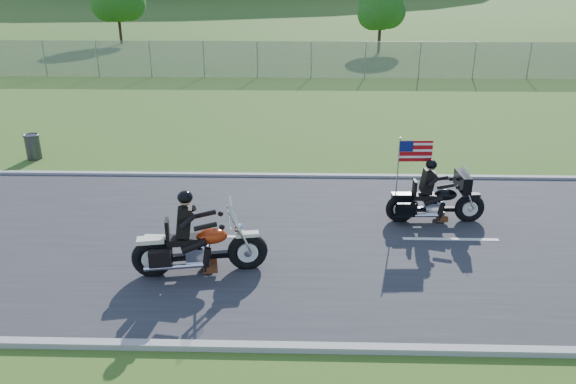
{
  "coord_description": "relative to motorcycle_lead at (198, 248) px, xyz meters",
  "views": [
    {
      "loc": [
        0.57,
        -11.64,
        5.9
      ],
      "look_at": [
        0.25,
        0.0,
        1.17
      ],
      "focal_mm": 35.0,
      "sensor_mm": 36.0,
      "label": 1
    }
  ],
  "objects": [
    {
      "name": "motorcycle_lead",
      "position": [
        0.0,
        0.0,
        0.0
      ],
      "size": [
        2.74,
        0.98,
        1.85
      ],
      "rotation": [
        0.0,
        0.0,
        0.18
      ],
      "color": "black",
      "rests_on": "ground"
    },
    {
      "name": "motorcycle_follow",
      "position": [
        5.35,
        2.61,
        -0.02
      ],
      "size": [
        2.43,
        0.8,
        2.03
      ],
      "rotation": [
        0.0,
        0.0,
        0.04
      ],
      "color": "black",
      "rests_on": "ground"
    },
    {
      "name": "ground",
      "position": [
        1.53,
        1.61,
        -0.58
      ],
      "size": [
        420.0,
        420.0,
        0.0
      ],
      "primitive_type": "plane",
      "color": "#1F4515",
      "rests_on": "ground"
    },
    {
      "name": "trash_can",
      "position": [
        -6.67,
        7.17,
        -0.18
      ],
      "size": [
        0.58,
        0.58,
        0.8
      ],
      "primitive_type": "cylinder",
      "rotation": [
        0.0,
        0.0,
        0.32
      ],
      "color": "#3F3F45",
      "rests_on": "ground"
    },
    {
      "name": "curb_north",
      "position": [
        1.53,
        5.66,
        -0.53
      ],
      "size": [
        120.0,
        0.18,
        0.12
      ],
      "primitive_type": "cube",
      "color": "#9E9B93",
      "rests_on": "ground"
    },
    {
      "name": "fence",
      "position": [
        -3.47,
        21.61,
        0.42
      ],
      "size": [
        60.0,
        0.03,
        2.0
      ],
      "primitive_type": "cube",
      "color": "gray",
      "rests_on": "ground"
    },
    {
      "name": "curb_south",
      "position": [
        1.53,
        -2.44,
        -0.53
      ],
      "size": [
        120.0,
        0.18,
        0.12
      ],
      "primitive_type": "cube",
      "color": "#9E9B93",
      "rests_on": "ground"
    },
    {
      "name": "road",
      "position": [
        1.53,
        1.61,
        -0.56
      ],
      "size": [
        120.0,
        8.0,
        0.04
      ],
      "primitive_type": "cube",
      "color": "#28282B",
      "rests_on": "ground"
    },
    {
      "name": "tree_fence_mid",
      "position": [
        -12.42,
        35.65,
        2.72
      ],
      "size": [
        3.96,
        3.69,
        5.3
      ],
      "color": "#382316",
      "rests_on": "ground"
    },
    {
      "name": "tree_fence_near",
      "position": [
        7.57,
        31.64,
        2.39
      ],
      "size": [
        3.52,
        3.28,
        4.75
      ],
      "color": "#382316",
      "rests_on": "ground"
    }
  ]
}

